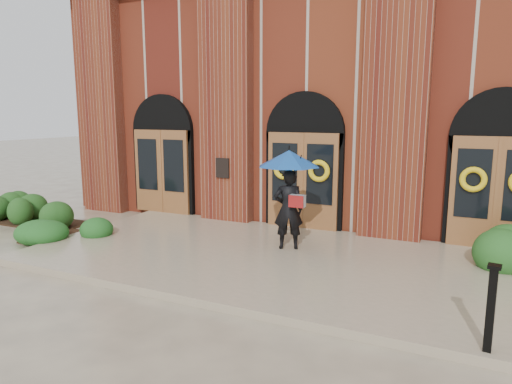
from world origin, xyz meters
The scene contains 7 objects.
ground centered at (0.00, 0.00, 0.00)m, with size 90.00×90.00×0.00m, color tan.
landing centered at (0.00, 0.15, 0.07)m, with size 10.00×5.30×0.15m, color tan.
church_building centered at (0.00, 8.78, 3.50)m, with size 16.20×12.53×7.00m.
man_with_umbrella centered at (0.37, 0.78, 1.69)m, with size 1.81×1.81×2.20m.
metal_post centered at (4.30, -2.32, 0.75)m, with size 0.17×0.17×1.15m.
hedge_wall_left centered at (-7.39, 0.50, 0.37)m, with size 2.90×1.16×0.74m, color #1D4517.
hedge_front_left centered at (-5.10, -0.44, 0.28)m, with size 1.57×1.35×0.55m, color #1C4F1B.
Camera 1 is at (3.93, -8.45, 3.15)m, focal length 32.00 mm.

